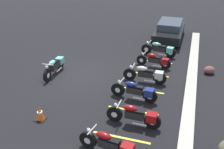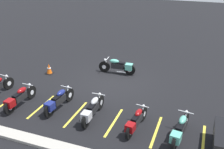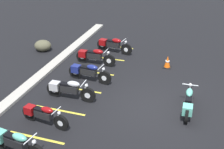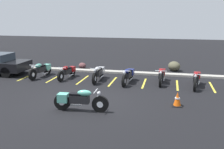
% 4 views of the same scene
% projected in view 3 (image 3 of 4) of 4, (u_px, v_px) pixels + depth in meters
% --- Properties ---
extents(ground, '(60.00, 60.00, 0.00)m').
position_uv_depth(ground, '(157.00, 109.00, 12.11)').
color(ground, black).
extents(motorcycle_teal_featured, '(2.17, 0.61, 0.85)m').
position_uv_depth(motorcycle_teal_featured, '(188.00, 102.00, 11.72)').
color(motorcycle_teal_featured, black).
rests_on(motorcycle_teal_featured, ground).
extents(parked_bike_0, '(0.67, 2.13, 0.84)m').
position_uv_depth(parked_bike_0, '(14.00, 142.00, 9.66)').
color(parked_bike_0, black).
rests_on(parked_bike_0, ground).
extents(parked_bike_1, '(0.60, 1.94, 0.77)m').
position_uv_depth(parked_bike_1, '(42.00, 114.00, 11.09)').
color(parked_bike_1, black).
rests_on(parked_bike_1, ground).
extents(parked_bike_2, '(0.60, 2.13, 0.84)m').
position_uv_depth(parked_bike_2, '(68.00, 89.00, 12.65)').
color(parked_bike_2, black).
rests_on(parked_bike_2, ground).
extents(parked_bike_3, '(0.59, 2.10, 0.83)m').
position_uv_depth(parked_bike_3, '(87.00, 72.00, 14.05)').
color(parked_bike_3, black).
rests_on(parked_bike_3, ground).
extents(parked_bike_4, '(0.59, 2.09, 0.82)m').
position_uv_depth(parked_bike_4, '(94.00, 56.00, 15.66)').
color(parked_bike_4, black).
rests_on(parked_bike_4, ground).
extents(parked_bike_5, '(0.67, 2.08, 0.82)m').
position_uv_depth(parked_bike_5, '(112.00, 45.00, 17.05)').
color(parked_bike_5, black).
rests_on(parked_bike_5, ground).
extents(concrete_curb, '(18.00, 0.50, 0.12)m').
position_uv_depth(concrete_curb, '(28.00, 85.00, 13.71)').
color(concrete_curb, '#A8A399').
rests_on(concrete_curb, ground).
extents(landscape_rock_0, '(1.03, 1.12, 0.63)m').
position_uv_depth(landscape_rock_0, '(43.00, 46.00, 17.25)').
color(landscape_rock_0, brown).
rests_on(landscape_rock_0, ground).
extents(traffic_cone, '(0.40, 0.40, 0.61)m').
position_uv_depth(traffic_cone, '(167.00, 62.00, 15.37)').
color(traffic_cone, black).
rests_on(traffic_cone, ground).
extents(stall_line_1, '(0.10, 2.10, 0.00)m').
position_uv_depth(stall_line_1, '(36.00, 138.00, 10.56)').
color(stall_line_1, gold).
rests_on(stall_line_1, ground).
extents(stall_line_2, '(0.10, 2.10, 0.00)m').
position_uv_depth(stall_line_2, '(60.00, 110.00, 12.04)').
color(stall_line_2, gold).
rests_on(stall_line_2, ground).
extents(stall_line_3, '(0.10, 2.10, 0.00)m').
position_uv_depth(stall_line_3, '(78.00, 89.00, 13.53)').
color(stall_line_3, gold).
rests_on(stall_line_3, ground).
extents(stall_line_4, '(0.10, 2.10, 0.00)m').
position_uv_depth(stall_line_4, '(93.00, 72.00, 15.01)').
color(stall_line_4, gold).
rests_on(stall_line_4, ground).
extents(stall_line_5, '(0.10, 2.10, 0.00)m').
position_uv_depth(stall_line_5, '(105.00, 58.00, 16.49)').
color(stall_line_5, gold).
rests_on(stall_line_5, ground).
extents(stall_line_6, '(0.10, 2.10, 0.00)m').
position_uv_depth(stall_line_6, '(115.00, 46.00, 17.97)').
color(stall_line_6, gold).
rests_on(stall_line_6, ground).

